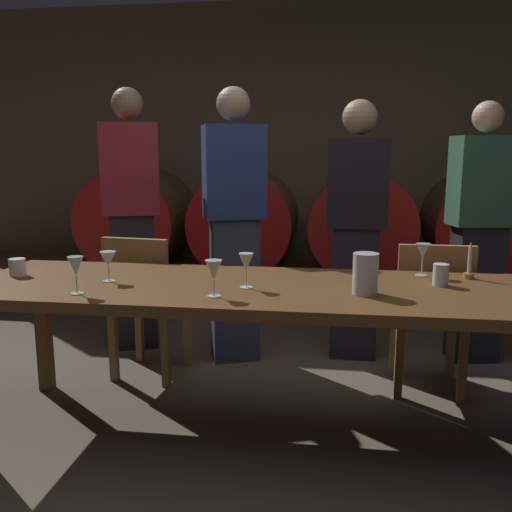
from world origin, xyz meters
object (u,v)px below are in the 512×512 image
chair_left (145,300)px  wine_barrel_far_left (140,219)px  chair_right (431,311)px  wine_glass_left (76,267)px  wine_barrel_far_right (479,224)px  pitcher (365,274)px  wine_glass_right (246,263)px  guest_far_right (479,232)px  wine_glass_center_left (108,260)px  wine_glass_far_right (423,252)px  guest_far_left (132,218)px  guest_center_left (234,224)px  wine_barrel_center_right (361,222)px  dining_table (269,299)px  wine_glass_center_right (214,271)px  guest_center_right (356,229)px  wine_barrel_center_left (247,220)px  candle_center (469,269)px  cup_left (17,267)px  cup_center (441,275)px

chair_left → wine_barrel_far_left: bearing=-62.8°
chair_right → wine_glass_left: size_ratio=5.31×
wine_barrel_far_right → pitcher: (-1.04, -2.34, 0.07)m
chair_left → wine_glass_right: size_ratio=5.50×
guest_far_right → wine_glass_center_left: bearing=21.2°
chair_left → chair_right: size_ratio=1.00×
guest_far_right → wine_glass_center_left: 2.34m
guest_far_right → wine_glass_far_right: bearing=50.9°
guest_far_left → guest_center_left: bearing=150.8°
wine_barrel_center_right → guest_center_left: guest_center_left is taller
dining_table → wine_glass_center_right: 0.36m
guest_center_right → wine_glass_left: 1.90m
wine_barrel_center_left → candle_center: bearing=-54.2°
chair_right → cup_left: (-2.11, -0.59, 0.31)m
cup_left → pitcher: bearing=-4.2°
guest_far_right → guest_center_left: bearing=-3.3°
chair_right → wine_glass_far_right: 0.51m
wine_barrel_far_left → chair_left: (0.60, -1.63, -0.29)m
dining_table → wine_barrel_center_left: bearing=101.7°
dining_table → guest_center_right: size_ratio=1.68×
wine_barrel_far_right → wine_glass_center_left: (-2.23, -2.27, 0.08)m
wine_glass_center_left → wine_glass_right: size_ratio=0.91×
wine_glass_far_right → pitcher: bearing=-126.3°
wine_barrel_far_right → wine_glass_right: size_ratio=5.87×
wine_barrel_center_right → wine_barrel_far_right: size_ratio=1.00×
wine_barrel_center_right → chair_left: size_ratio=1.07×
wine_glass_left → wine_glass_center_right: (0.60, 0.04, -0.01)m
wine_barrel_center_right → guest_center_right: bearing=-94.1°
guest_center_left → wine_glass_left: 1.36m
candle_center → cup_center: (-0.16, -0.17, 0.00)m
wine_glass_center_left → wine_glass_center_right: size_ratio=0.91×
wine_glass_center_left → wine_glass_far_right: bearing=12.7°
guest_center_left → wine_barrel_far_left: bearing=-69.5°
wine_glass_left → guest_center_left: bearing=70.1°
wine_barrel_center_left → candle_center: 2.42m
guest_far_right → cup_center: size_ratio=16.52×
guest_far_right → wine_glass_left: bearing=25.4°
wine_glass_center_left → pitcher: bearing=-3.3°
guest_center_right → wine_barrel_center_left: bearing=-49.8°
wine_glass_right → cup_center: size_ratio=1.58×
wine_barrel_far_right → wine_glass_center_right: (-1.68, -2.48, 0.09)m
chair_right → wine_glass_right: (-0.94, -0.68, 0.38)m
wine_barrel_far_left → guest_center_right: (1.86, -1.08, 0.09)m
dining_table → wine_glass_left: size_ratio=17.17×
dining_table → guest_center_right: (0.43, 1.16, 0.18)m
guest_center_left → wine_glass_center_left: bearing=47.3°
chair_right → guest_far_right: (0.38, 0.60, 0.37)m
wine_glass_center_right → wine_glass_far_right: (0.94, 0.55, 0.01)m
wine_barrel_center_left → guest_center_left: 1.25m
wine_glass_center_right → candle_center: bearing=24.0°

